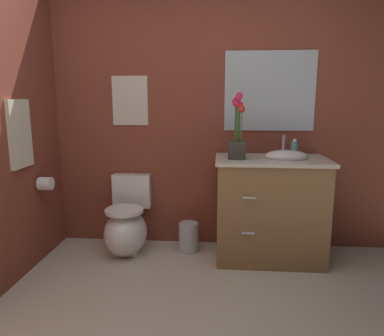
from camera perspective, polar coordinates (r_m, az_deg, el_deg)
name	(u,v)px	position (r m, az deg, el deg)	size (l,w,h in m)	color
wall_back	(212,114)	(3.32, 3.26, 8.70)	(3.93, 0.05, 2.50)	brown
toilet	(127,226)	(3.33, -10.40, -9.20)	(0.38, 0.59, 0.69)	white
vanity_cabinet	(270,208)	(3.16, 12.38, -6.26)	(0.94, 0.56, 1.07)	brown
flower_vase	(237,135)	(2.96, 7.26, 5.24)	(0.14, 0.14, 0.54)	#38332D
soap_bottle	(294,149)	(3.12, 16.07, 2.88)	(0.05, 0.05, 0.16)	teal
trash_bin	(188,237)	(3.33, -0.62, -10.98)	(0.18, 0.18, 0.27)	#B7B7BC
wall_poster	(130,101)	(3.39, -9.90, 10.57)	(0.33, 0.01, 0.45)	beige
wall_mirror	(270,91)	(3.31, 12.36, 11.93)	(0.80, 0.01, 0.70)	#B2BCC6
hanging_towel	(20,134)	(3.02, -25.87, 4.94)	(0.03, 0.28, 0.52)	beige
toilet_paper_roll	(45,184)	(3.25, -22.45, -2.32)	(0.11, 0.11, 0.11)	white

